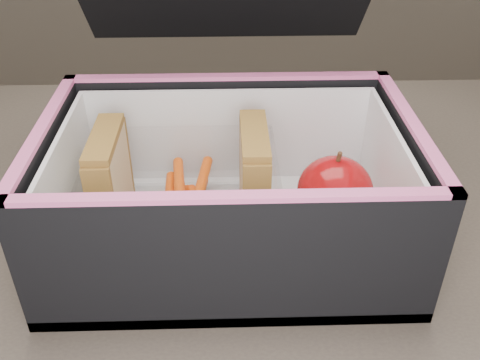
# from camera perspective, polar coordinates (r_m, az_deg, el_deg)

# --- Properties ---
(kitchen_table) EXTENTS (1.20, 0.80, 0.75)m
(kitchen_table) POSITION_cam_1_polar(r_m,az_deg,el_deg) (0.58, -1.88, -14.48)
(kitchen_table) COLOR brown
(kitchen_table) RESTS_ON ground
(lunch_bag) EXTENTS (0.33, 0.36, 0.29)m
(lunch_bag) POSITION_cam_1_polar(r_m,az_deg,el_deg) (0.49, -1.15, 0.33)
(lunch_bag) COLOR black
(lunch_bag) RESTS_ON kitchen_table
(plastic_tub) EXTENTS (0.18, 0.13, 0.07)m
(plastic_tub) POSITION_cam_1_polar(r_m,az_deg,el_deg) (0.51, -6.08, -1.19)
(plastic_tub) COLOR white
(plastic_tub) RESTS_ON lunch_bag
(sandwich_left) EXTENTS (0.02, 0.09, 0.10)m
(sandwich_left) POSITION_cam_1_polar(r_m,az_deg,el_deg) (0.51, -13.67, 0.01)
(sandwich_left) COLOR #D4B88B
(sandwich_left) RESTS_ON plastic_tub
(sandwich_right) EXTENTS (0.02, 0.09, 0.10)m
(sandwich_right) POSITION_cam_1_polar(r_m,az_deg,el_deg) (0.50, 1.49, 0.34)
(sandwich_right) COLOR #D4B88B
(sandwich_right) RESTS_ON plastic_tub
(carrot_sticks) EXTENTS (0.05, 0.12, 0.03)m
(carrot_sticks) POSITION_cam_1_polar(r_m,az_deg,el_deg) (0.53, -5.74, -2.11)
(carrot_sticks) COLOR #E44B0F
(carrot_sticks) RESTS_ON plastic_tub
(paper_napkin) EXTENTS (0.08, 0.08, 0.01)m
(paper_napkin) POSITION_cam_1_polar(r_m,az_deg,el_deg) (0.53, 9.55, -4.16)
(paper_napkin) COLOR white
(paper_napkin) RESTS_ON lunch_bag
(red_apple) EXTENTS (0.09, 0.09, 0.08)m
(red_apple) POSITION_cam_1_polar(r_m,az_deg,el_deg) (0.51, 10.09, -1.14)
(red_apple) COLOR maroon
(red_apple) RESTS_ON paper_napkin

